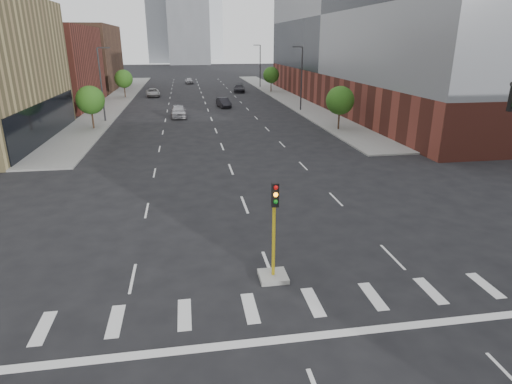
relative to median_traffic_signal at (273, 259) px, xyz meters
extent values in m
cube|color=gray|center=(-15.00, 65.03, -0.90)|extent=(5.00, 92.00, 0.15)
cube|color=gray|center=(15.00, 65.03, -0.90)|extent=(5.00, 92.00, 0.15)
cube|color=brown|center=(-27.50, 57.03, 5.03)|extent=(20.00, 22.00, 12.00)
cube|color=brown|center=(-27.50, 83.03, 5.53)|extent=(20.00, 24.00, 13.00)
cube|color=brown|center=(29.50, 51.03, 1.53)|extent=(24.00, 70.00, 5.00)
cube|color=slate|center=(29.50, 51.03, 12.53)|extent=(24.00, 70.00, 17.00)
cube|color=slate|center=(0.00, 191.03, 21.03)|extent=(18.00, 18.00, 44.00)
cube|color=#999993|center=(0.00, 0.03, -0.87)|extent=(1.20, 1.20, 0.20)
cylinder|color=gold|center=(0.00, 0.03, 0.83)|extent=(0.14, 0.14, 3.20)
cube|color=black|center=(0.00, -0.15, 2.93)|extent=(0.28, 0.18, 1.00)
sphere|color=red|center=(0.00, -0.25, 3.28)|extent=(0.18, 0.18, 0.18)
sphere|color=orange|center=(0.00, -0.25, 2.98)|extent=(0.18, 0.18, 0.18)
sphere|color=#0C7F19|center=(0.00, -0.25, 2.68)|extent=(0.18, 0.18, 0.18)
cylinder|color=#2D2D30|center=(13.50, 46.03, 3.53)|extent=(0.20, 0.20, 9.00)
cube|color=#2D2D30|center=(12.70, 46.03, 8.03)|extent=(1.40, 0.22, 0.15)
cylinder|color=#2D2D30|center=(13.50, 81.03, 3.53)|extent=(0.20, 0.20, 9.00)
cube|color=#2D2D30|center=(12.70, 81.03, 8.03)|extent=(1.40, 0.22, 0.15)
cylinder|color=#2D2D30|center=(-13.50, 41.03, 3.53)|extent=(0.20, 0.20, 9.00)
cube|color=#2D2D30|center=(-12.70, 41.03, 8.03)|extent=(1.40, 0.22, 0.15)
cylinder|color=#382619|center=(-14.00, 36.03, 0.05)|extent=(0.20, 0.20, 1.75)
sphere|color=#215115|center=(-14.00, 36.03, 2.43)|extent=(3.20, 3.20, 3.20)
cylinder|color=#382619|center=(-14.00, 66.03, 0.05)|extent=(0.20, 0.20, 1.75)
sphere|color=#215115|center=(-14.00, 66.03, 2.43)|extent=(3.20, 3.20, 3.20)
cylinder|color=#382619|center=(14.00, 31.03, 0.05)|extent=(0.20, 0.20, 1.75)
sphere|color=#215115|center=(14.00, 31.03, 2.43)|extent=(3.20, 3.20, 3.20)
cylinder|color=#382619|center=(14.00, 71.03, 0.05)|extent=(0.20, 0.20, 1.75)
sphere|color=#215115|center=(14.00, 71.03, 2.43)|extent=(3.20, 3.20, 3.20)
imported|color=#A1A1A5|center=(-4.28, 42.94, -0.12)|extent=(2.12, 5.06, 1.71)
imported|color=black|center=(2.59, 51.59, -0.25)|extent=(2.17, 4.59, 1.45)
imported|color=#B7B7B7|center=(-9.17, 67.59, -0.26)|extent=(2.88, 5.37, 1.43)
imported|color=black|center=(7.64, 72.23, -0.19)|extent=(2.77, 5.60, 1.56)
imported|color=#AAAAAF|center=(-2.08, 92.62, -0.23)|extent=(2.08, 4.46, 1.48)
camera|label=1|loc=(-3.35, -15.82, 8.69)|focal=30.00mm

